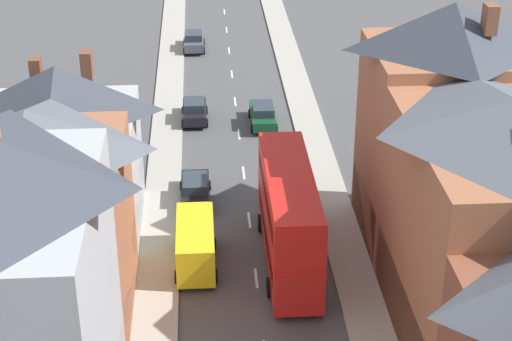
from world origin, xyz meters
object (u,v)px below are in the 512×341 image
at_px(car_near_silver, 263,114).
at_px(delivery_van, 196,244).
at_px(car_parked_left_a, 195,110).
at_px(car_near_blue, 195,189).
at_px(double_decker_bus_lead, 289,216).
at_px(car_parked_right_a, 194,41).

bearing_deg(car_near_silver, delivery_van, -105.17).
xyz_separation_m(car_near_silver, car_parked_left_a, (-4.90, 1.05, 0.00)).
bearing_deg(car_near_blue, car_parked_left_a, 90.00).
height_order(double_decker_bus_lead, car_parked_left_a, double_decker_bus_lead).
bearing_deg(delivery_van, car_parked_right_a, 90.00).
xyz_separation_m(double_decker_bus_lead, car_parked_right_a, (-4.89, 34.98, -1.98)).
relative_size(car_parked_right_a, delivery_van, 0.77).
height_order(car_near_blue, delivery_van, delivery_van).
height_order(car_parked_left_a, car_parked_right_a, car_parked_right_a).
xyz_separation_m(car_parked_right_a, delivery_van, (-0.00, -34.99, 0.51)).
relative_size(double_decker_bus_lead, car_parked_right_a, 2.71).
bearing_deg(car_parked_left_a, car_near_blue, -90.00).
relative_size(car_near_blue, car_near_silver, 1.01).
bearing_deg(car_near_silver, car_parked_right_a, 106.16).
xyz_separation_m(car_near_blue, car_parked_right_a, (0.00, 27.99, 0.01)).
xyz_separation_m(car_near_silver, car_parked_right_a, (-4.90, 16.91, 0.01)).
relative_size(double_decker_bus_lead, delivery_van, 2.08).
distance_m(car_near_blue, delivery_van, 7.02).
bearing_deg(car_near_blue, car_parked_right_a, 90.00).
height_order(double_decker_bus_lead, car_near_silver, double_decker_bus_lead).
bearing_deg(car_near_blue, car_near_silver, 66.13).
bearing_deg(delivery_van, car_near_blue, 90.00).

